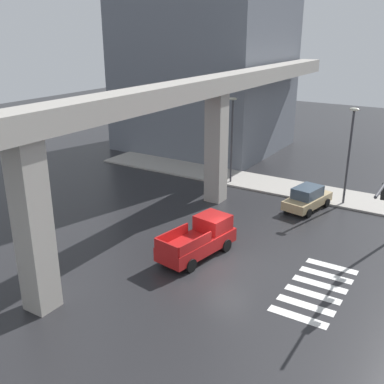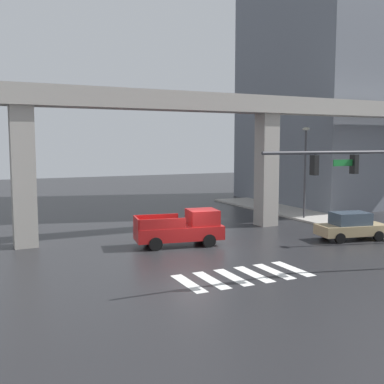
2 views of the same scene
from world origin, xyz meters
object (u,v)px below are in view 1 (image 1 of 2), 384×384
sedan_tan (307,198)px  street_lamp_near_corner (350,145)px  street_lamp_mid_block (232,130)px  pickup_truck (200,239)px

sedan_tan → street_lamp_near_corner: size_ratio=0.63×
street_lamp_near_corner → street_lamp_mid_block: (0.00, 9.45, 0.00)m
street_lamp_mid_block → pickup_truck: bearing=-160.2°
pickup_truck → sedan_tan: bearing=-16.3°
street_lamp_near_corner → pickup_truck: bearing=158.1°
pickup_truck → sedan_tan: (10.11, -2.96, -0.14)m
pickup_truck → street_lamp_near_corner: bearing=-21.9°
sedan_tan → street_lamp_mid_block: street_lamp_mid_block is taller
street_lamp_near_corner → street_lamp_mid_block: bearing=90.0°
pickup_truck → street_lamp_mid_block: bearing=19.8°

